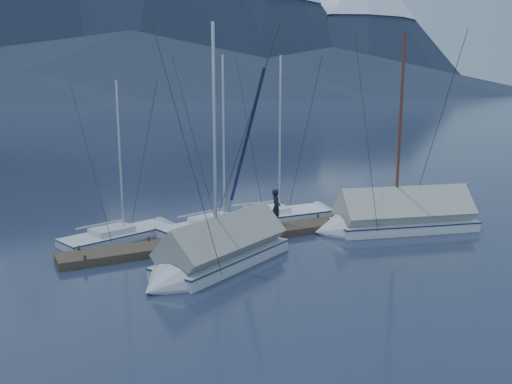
# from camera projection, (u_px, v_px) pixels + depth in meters

# --- Properties ---
(ground) EXTENTS (1000.00, 1000.00, 0.00)m
(ground) POSITION_uv_depth(u_px,v_px,m) (277.00, 249.00, 23.96)
(ground) COLOR #171E34
(ground) RESTS_ON ground
(dock) EXTENTS (18.00, 1.50, 0.54)m
(dock) POSITION_uv_depth(u_px,v_px,m) (256.00, 235.00, 25.68)
(dock) COLOR #382D23
(dock) RESTS_ON ground
(mooring_posts) EXTENTS (15.12, 1.52, 0.35)m
(mooring_posts) POSITION_uv_depth(u_px,v_px,m) (247.00, 232.00, 25.40)
(mooring_posts) COLOR #382D23
(mooring_posts) RESTS_ON ground
(sailboat_open_left) EXTENTS (6.33, 3.46, 8.06)m
(sailboat_open_left) POSITION_uv_depth(u_px,v_px,m) (132.00, 234.00, 25.83)
(sailboat_open_left) COLOR silver
(sailboat_open_left) RESTS_ON ground
(sailboat_open_mid) EXTENTS (7.35, 3.69, 9.36)m
(sailboat_open_mid) POSITION_uv_depth(u_px,v_px,m) (232.00, 224.00, 27.54)
(sailboat_open_mid) COLOR silver
(sailboat_open_mid) RESTS_ON ground
(sailboat_open_right) EXTENTS (7.18, 3.07, 9.43)m
(sailboat_open_right) POSITION_uv_depth(u_px,v_px,m) (287.00, 216.00, 29.17)
(sailboat_open_right) COLOR white
(sailboat_open_right) RESTS_ON ground
(sailboat_covered_near) EXTENTS (8.51, 4.49, 10.58)m
(sailboat_covered_near) POSITION_uv_depth(u_px,v_px,m) (392.00, 220.00, 26.85)
(sailboat_covered_near) COLOR silver
(sailboat_covered_near) RESTS_ON ground
(sailboat_covered_far) EXTENTS (7.56, 5.27, 10.33)m
(sailboat_covered_far) POSITION_uv_depth(u_px,v_px,m) (214.00, 256.00, 21.33)
(sailboat_covered_far) COLOR silver
(sailboat_covered_far) RESTS_ON ground
(person) EXTENTS (0.68, 0.79, 1.84)m
(person) POSITION_uv_depth(u_px,v_px,m) (276.00, 208.00, 26.26)
(person) COLOR black
(person) RESTS_ON dock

